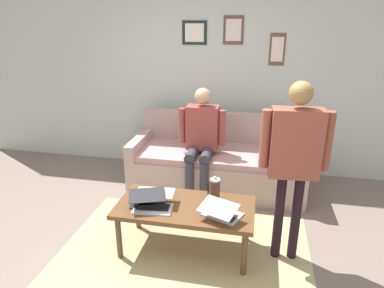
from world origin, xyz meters
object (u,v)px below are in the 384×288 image
(coffee_table, at_px, (185,210))
(laptop_left, at_px, (221,212))
(couch, at_px, (217,163))
(laptop_right, at_px, (147,199))
(french_press, at_px, (215,190))
(person_standing, at_px, (295,152))
(person_seated, at_px, (201,136))
(laptop_center, at_px, (154,203))

(coffee_table, distance_m, laptop_left, 0.37)
(couch, xyz_separation_m, laptop_left, (-0.22, 1.46, 0.20))
(coffee_table, xyz_separation_m, laptop_right, (0.34, 0.04, 0.10))
(couch, distance_m, french_press, 1.23)
(couch, distance_m, laptop_left, 1.49)
(couch, distance_m, coffee_table, 1.35)
(laptop_left, distance_m, person_standing, 0.78)
(coffee_table, height_order, french_press, french_press)
(coffee_table, relative_size, laptop_right, 2.94)
(person_seated, bearing_deg, laptop_center, 80.05)
(coffee_table, bearing_deg, person_standing, -175.33)
(laptop_center, distance_m, person_standing, 1.27)
(person_standing, bearing_deg, laptop_center, 7.74)
(laptop_center, height_order, person_seated, person_seated)
(laptop_left, height_order, french_press, french_press)
(laptop_left, bearing_deg, laptop_center, -3.42)
(coffee_table, xyz_separation_m, french_press, (-0.24, -0.14, 0.16))
(laptop_left, distance_m, french_press, 0.28)
(laptop_center, bearing_deg, couch, -104.97)
(laptop_left, height_order, person_standing, person_standing)
(coffee_table, height_order, laptop_left, laptop_left)
(couch, distance_m, laptop_right, 1.46)
(laptop_right, relative_size, person_standing, 0.26)
(laptop_right, bearing_deg, laptop_center, 146.95)
(couch, relative_size, coffee_table, 1.72)
(laptop_left, xyz_separation_m, person_seated, (0.39, -1.23, 0.23))
(laptop_center, distance_m, person_seated, 1.24)
(laptop_left, relative_size, person_seated, 0.30)
(laptop_right, bearing_deg, french_press, -163.31)
(couch, xyz_separation_m, laptop_right, (0.46, 1.37, 0.20))
(laptop_center, height_order, person_standing, person_standing)
(couch, height_order, person_standing, person_standing)
(couch, height_order, coffee_table, couch)
(coffee_table, distance_m, person_seated, 1.16)
(laptop_center, relative_size, person_seated, 0.28)
(laptop_left, distance_m, person_seated, 1.31)
(french_press, relative_size, person_standing, 0.15)
(couch, relative_size, laptop_center, 5.77)
(laptop_center, distance_m, french_press, 0.56)
(person_seated, bearing_deg, french_press, 106.98)
(laptop_left, relative_size, laptop_center, 1.07)
(person_seated, bearing_deg, laptop_right, 76.07)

